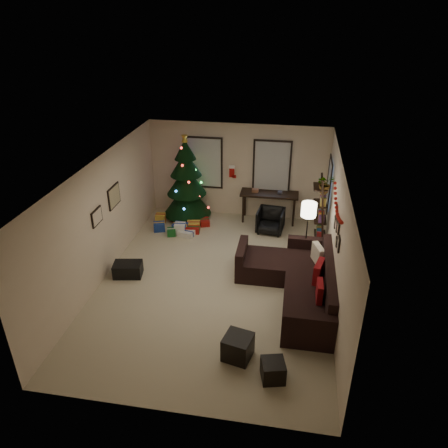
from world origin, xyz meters
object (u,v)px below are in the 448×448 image
(bookshelf, at_px, (321,215))
(sofa, at_px, (298,282))
(desk, at_px, (269,196))
(desk_chair, at_px, (270,221))
(christmas_tree, at_px, (187,184))

(bookshelf, bearing_deg, sofa, -103.43)
(desk, height_order, desk_chair, desk)
(desk, relative_size, desk_chair, 2.43)
(bookshelf, bearing_deg, desk, 135.92)
(desk_chair, bearing_deg, desk, 104.67)
(sofa, distance_m, bookshelf, 2.20)
(desk, distance_m, desk_chair, 0.79)
(desk, bearing_deg, desk_chair, -81.30)
(desk, xyz_separation_m, desk_chair, (0.10, -0.65, -0.43))
(sofa, relative_size, desk, 1.88)
(christmas_tree, height_order, sofa, christmas_tree)
(bookshelf, bearing_deg, desk_chair, 152.09)
(christmas_tree, xyz_separation_m, bookshelf, (3.69, -1.17, -0.11))
(sofa, distance_m, desk_chair, 2.83)
(christmas_tree, relative_size, bookshelf, 1.30)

